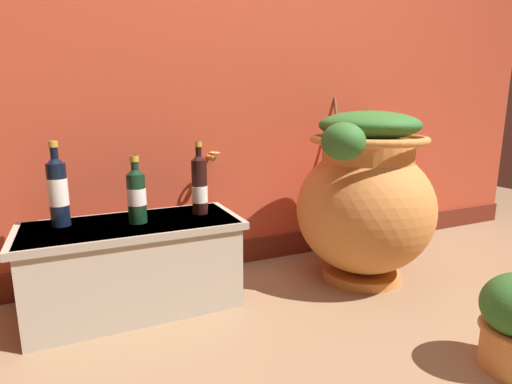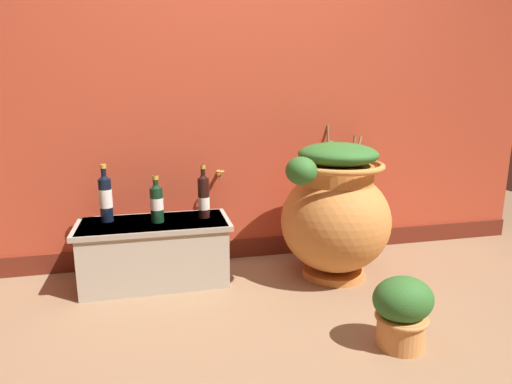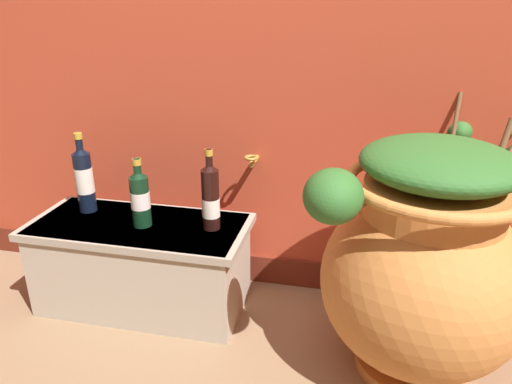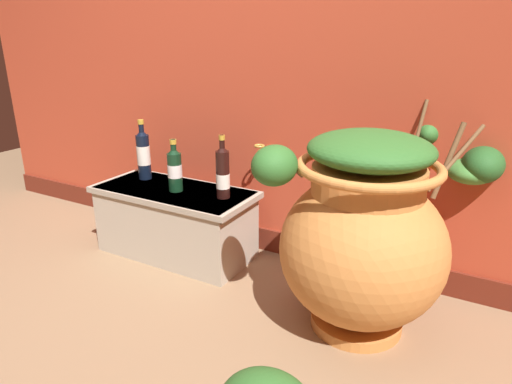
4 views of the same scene
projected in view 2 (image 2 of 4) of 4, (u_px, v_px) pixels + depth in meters
ground_plane at (271, 347)px, 1.95m from camera, size 7.00×7.00×0.00m
back_wall at (224, 64)px, 2.79m from camera, size 4.40×0.33×2.60m
terracotta_urn at (336, 209)px, 2.62m from camera, size 0.82×0.95×0.90m
stone_ledge at (155, 250)px, 2.57m from camera, size 0.88×0.40×0.38m
wine_bottle_left at (204, 196)px, 2.59m from camera, size 0.07×0.07×0.32m
wine_bottle_middle at (157, 201)px, 2.50m from camera, size 0.08×0.08×0.28m
wine_bottle_right at (106, 196)px, 2.51m from camera, size 0.07×0.07×0.34m
potted_shrub at (402, 311)px, 1.92m from camera, size 0.27×0.23×0.33m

